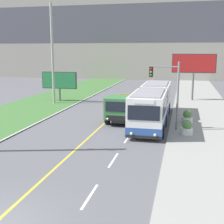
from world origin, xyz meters
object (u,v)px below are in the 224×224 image
at_px(dump_truck, 123,108).
at_px(traffic_light_mast, 169,87).
at_px(utility_pole_far, 52,54).
at_px(billboard_large, 194,65).
at_px(planter_round_near, 187,128).
at_px(billboard_small, 59,81).
at_px(planter_round_second, 187,117).
at_px(city_bus, 153,104).

bearing_deg(dump_truck, traffic_light_mast, -27.13).
relative_size(utility_pole_far, traffic_light_mast, 2.13).
height_order(billboard_large, planter_round_near, billboard_large).
bearing_deg(billboard_small, billboard_large, 14.22).
bearing_deg(planter_round_second, billboard_large, 86.92).
bearing_deg(city_bus, traffic_light_mast, -61.17).
bearing_deg(utility_pole_far, planter_round_near, -36.20).
bearing_deg(utility_pole_far, planter_round_second, -25.87).
bearing_deg(planter_round_near, billboard_small, 140.11).
relative_size(dump_truck, utility_pole_far, 0.56).
distance_m(city_bus, planter_round_near, 4.90).
bearing_deg(billboard_small, dump_truck, -44.07).
relative_size(billboard_large, billboard_small, 1.30).
height_order(utility_pole_far, billboard_small, utility_pole_far).
bearing_deg(dump_truck, utility_pole_far, 141.17).
xyz_separation_m(utility_pole_far, billboard_small, (0.10, 1.50, -3.26)).
xyz_separation_m(dump_truck, planter_round_near, (5.42, -3.25, -0.65)).
xyz_separation_m(utility_pole_far, planter_round_second, (15.26, -7.40, -5.16)).
height_order(dump_truck, planter_round_second, dump_truck).
bearing_deg(planter_round_second, traffic_light_mast, -121.11).
bearing_deg(billboard_small, traffic_light_mast, -39.88).
relative_size(traffic_light_mast, billboard_large, 0.93).
bearing_deg(planter_round_second, utility_pole_far, 154.13).
relative_size(city_bus, utility_pole_far, 1.12).
relative_size(billboard_small, planter_round_second, 3.87).
relative_size(utility_pole_far, planter_round_near, 10.46).
distance_m(billboard_small, planter_round_second, 17.67).
bearing_deg(city_bus, billboard_small, 144.23).
relative_size(city_bus, planter_round_near, 11.72).
bearing_deg(billboard_large, planter_round_near, -92.57).
bearing_deg(billboard_large, billboard_small, -165.78).
bearing_deg(planter_round_second, planter_round_near, -90.80).
height_order(dump_truck, billboard_large, billboard_large).
bearing_deg(billboard_large, planter_round_second, -93.08).
relative_size(dump_truck, billboard_small, 1.45).
distance_m(city_bus, utility_pole_far, 14.91).
relative_size(city_bus, planter_round_second, 11.22).
xyz_separation_m(dump_truck, planter_round_second, (5.47, 0.47, -0.63)).
distance_m(dump_truck, billboard_small, 13.53).
xyz_separation_m(traffic_light_mast, planter_round_near, (1.46, -1.22, -2.86)).
distance_m(city_bus, traffic_light_mast, 3.50).
height_order(billboard_large, billboard_small, billboard_large).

